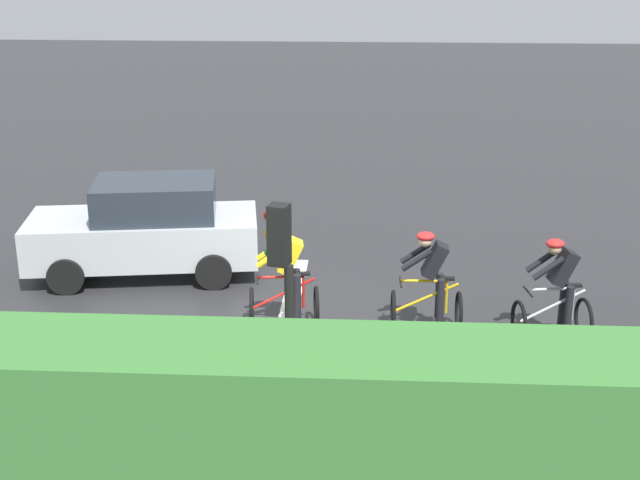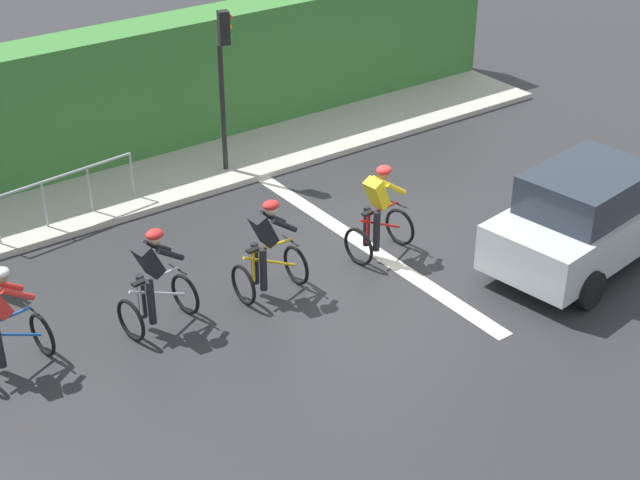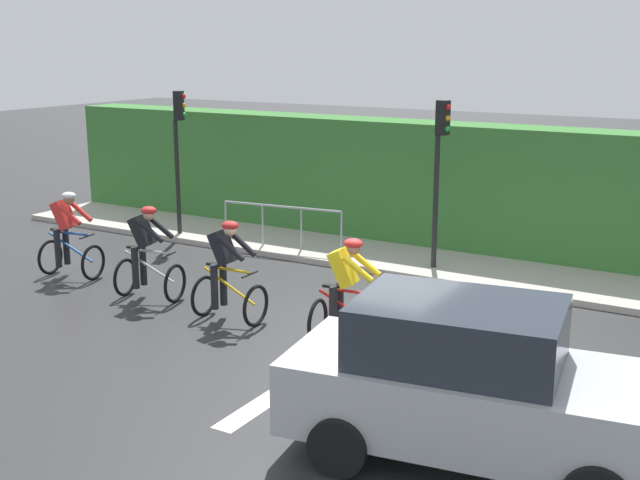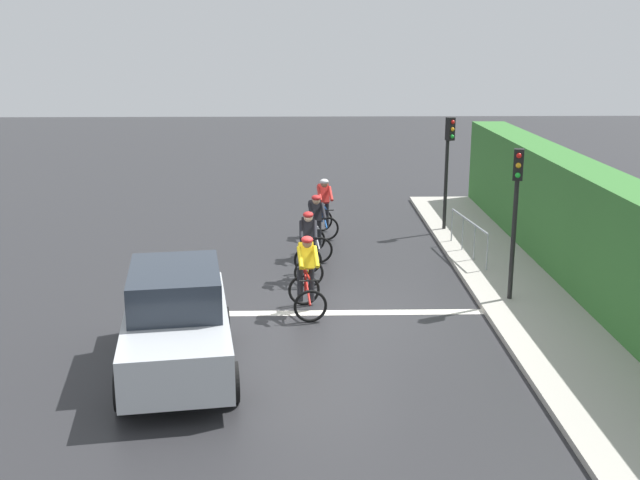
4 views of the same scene
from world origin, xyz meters
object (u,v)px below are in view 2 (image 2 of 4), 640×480
at_px(cyclist_second, 154,282).
at_px(cyclist_fourth, 379,214).
at_px(cyclist_mid, 267,251).
at_px(traffic_light_near_crossing, 224,69).
at_px(pedestrian_railing_kerbside, 66,187).
at_px(cyclist_lead, 3,323).
at_px(car_silver, 590,215).

xyz_separation_m(cyclist_second, cyclist_fourth, (-0.25, -4.12, 0.00)).
distance_m(cyclist_mid, traffic_light_near_crossing, 4.85).
distance_m(traffic_light_near_crossing, pedestrian_railing_kerbside, 3.77).
bearing_deg(cyclist_fourth, cyclist_lead, 85.31).
distance_m(cyclist_lead, cyclist_mid, 4.15).
distance_m(cyclist_lead, pedestrian_railing_kerbside, 4.39).
bearing_deg(pedestrian_railing_kerbside, traffic_light_near_crossing, -87.26).
bearing_deg(cyclist_lead, cyclist_fourth, -94.69).
bearing_deg(cyclist_second, cyclist_mid, -96.23).
xyz_separation_m(cyclist_mid, cyclist_fourth, (-0.05, -2.22, 0.00)).
height_order(cyclist_lead, cyclist_mid, same).
relative_size(cyclist_fourth, traffic_light_near_crossing, 0.50).
xyz_separation_m(traffic_light_near_crossing, pedestrian_railing_kerbside, (-0.17, 3.47, -1.46)).
height_order(traffic_light_near_crossing, pedestrian_railing_kerbside, traffic_light_near_crossing).
distance_m(cyclist_second, traffic_light_near_crossing, 5.69).
relative_size(cyclist_lead, cyclist_fourth, 1.00).
relative_size(cyclist_lead, pedestrian_railing_kerbside, 0.60).
distance_m(cyclist_lead, cyclist_fourth, 6.37).
height_order(cyclist_mid, traffic_light_near_crossing, traffic_light_near_crossing).
bearing_deg(car_silver, cyclist_second, 70.20).
bearing_deg(car_silver, cyclist_lead, 73.24).
xyz_separation_m(cyclist_fourth, pedestrian_railing_kerbside, (4.15, 3.87, -0.04)).
height_order(cyclist_fourth, traffic_light_near_crossing, traffic_light_near_crossing).
xyz_separation_m(cyclist_second, traffic_light_near_crossing, (4.06, -3.72, 1.43)).
xyz_separation_m(cyclist_second, pedestrian_railing_kerbside, (3.89, -0.24, -0.04)).
bearing_deg(cyclist_second, car_silver, -109.80).
bearing_deg(cyclist_fourth, pedestrian_railing_kerbside, 43.05).
height_order(cyclist_lead, pedestrian_railing_kerbside, cyclist_lead).
bearing_deg(pedestrian_railing_kerbside, cyclist_second, 176.45).
distance_m(cyclist_lead, car_silver, 9.50).
height_order(cyclist_fourth, car_silver, car_silver).
relative_size(cyclist_fourth, car_silver, 0.39).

